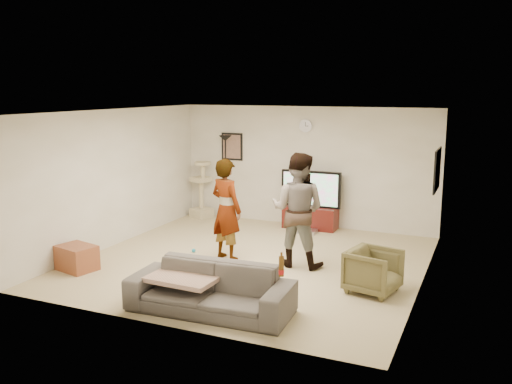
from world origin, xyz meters
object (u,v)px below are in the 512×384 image
at_px(tv_stand, 310,217).
at_px(person_right, 298,210).
at_px(beer_bottle, 281,266).
at_px(cat_tree, 201,189).
at_px(person_left, 226,210).
at_px(tv, 311,189).
at_px(side_table, 77,258).
at_px(armchair, 373,271).
at_px(floor_lamp, 226,178).
at_px(sofa, 210,289).

relative_size(tv_stand, person_right, 0.59).
height_order(person_right, beer_bottle, person_right).
height_order(cat_tree, person_left, person_left).
height_order(tv, person_left, person_left).
bearing_deg(side_table, beer_bottle, -9.46).
relative_size(tv_stand, armchair, 1.60).
height_order(floor_lamp, person_right, person_right).
height_order(floor_lamp, sofa, floor_lamp).
distance_m(cat_tree, person_left, 3.18).
height_order(tv, person_right, person_right).
relative_size(cat_tree, sofa, 0.60).
xyz_separation_m(person_left, sofa, (0.80, -2.08, -0.55)).
xyz_separation_m(tv_stand, beer_bottle, (1.13, -4.65, 0.52)).
bearing_deg(sofa, cat_tree, 117.45).
distance_m(beer_bottle, armchair, 1.80).
relative_size(armchair, side_table, 1.15).
xyz_separation_m(beer_bottle, side_table, (-3.74, 0.62, -0.55)).
bearing_deg(tv, person_right, -77.10).
bearing_deg(tv, cat_tree, -179.35).
bearing_deg(tv_stand, beer_bottle, -76.34).
distance_m(person_left, beer_bottle, 2.75).
bearing_deg(person_right, person_left, 7.71).
relative_size(person_left, person_right, 0.93).
bearing_deg(person_left, person_right, -152.48).
bearing_deg(side_table, tv, 57.08).
distance_m(tv_stand, person_right, 2.55).
relative_size(tv, cat_tree, 0.99).
height_order(beer_bottle, armchair, beer_bottle).
relative_size(cat_tree, person_left, 0.74).
bearing_deg(sofa, tv, 88.87).
relative_size(sofa, side_table, 3.57).
relative_size(floor_lamp, person_left, 1.08).
height_order(sofa, side_table, sofa).
bearing_deg(person_right, beer_bottle, 104.04).
distance_m(cat_tree, side_table, 4.02).
height_order(tv_stand, side_table, tv_stand).
distance_m(sofa, beer_bottle, 1.08).
bearing_deg(person_right, armchair, 152.46).
xyz_separation_m(person_left, beer_bottle, (1.79, -2.08, -0.11)).
distance_m(sofa, armchair, 2.37).
xyz_separation_m(cat_tree, beer_bottle, (3.69, -4.62, 0.11)).
relative_size(floor_lamp, beer_bottle, 7.44).
distance_m(person_right, beer_bottle, 2.34).
height_order(tv, floor_lamp, floor_lamp).
distance_m(floor_lamp, cat_tree, 0.69).
xyz_separation_m(cat_tree, person_left, (1.90, -2.54, 0.23)).
bearing_deg(person_left, side_table, 56.25).
xyz_separation_m(person_right, armchair, (1.39, -0.71, -0.62)).
relative_size(floor_lamp, sofa, 0.87).
distance_m(tv, beer_bottle, 4.78).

